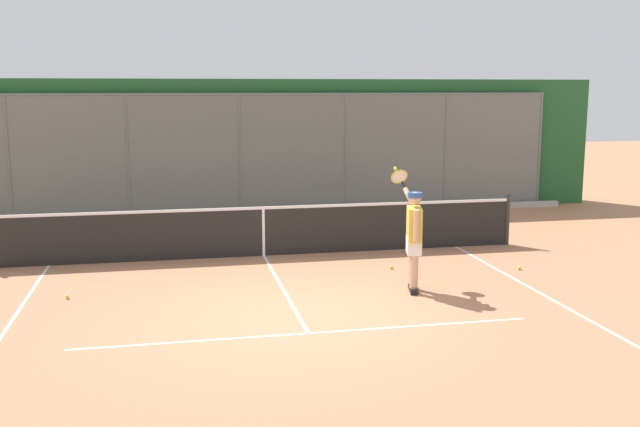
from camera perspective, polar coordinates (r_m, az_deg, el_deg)
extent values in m
plane|color=#B27551|center=(10.38, -1.68, -8.11)|extent=(60.00, 60.00, 0.00)
cube|color=white|center=(9.70, -0.91, -9.39)|extent=(6.16, 0.05, 0.01)
cube|color=white|center=(11.44, 18.63, -6.91)|extent=(0.05, 8.39, 0.01)
cube|color=white|center=(11.87, -3.01, -5.79)|extent=(0.05, 4.61, 0.01)
cylinder|color=slate|center=(20.67, 16.86, 4.81)|extent=(0.07, 0.07, 3.08)
cylinder|color=slate|center=(19.52, 9.81, 4.82)|extent=(0.07, 0.07, 3.08)
cylinder|color=slate|center=(18.70, 2.03, 4.74)|extent=(0.07, 0.07, 3.08)
cylinder|color=slate|center=(18.25, -6.31, 4.56)|extent=(0.07, 0.07, 3.08)
cylinder|color=slate|center=(18.20, -14.86, 4.28)|extent=(0.07, 0.07, 3.08)
cylinder|color=slate|center=(18.55, -23.27, 3.90)|extent=(0.07, 0.07, 3.08)
cylinder|color=slate|center=(18.17, -6.39, 9.27)|extent=(16.28, 0.05, 0.05)
cube|color=slate|center=(18.25, -6.31, 4.56)|extent=(16.28, 0.02, 3.08)
cube|color=#235B2D|center=(18.88, -6.50, 5.25)|extent=(19.28, 0.90, 3.42)
cube|color=#ADADA8|center=(18.26, -6.16, -0.07)|extent=(17.28, 0.18, 0.15)
cylinder|color=#2D2D2D|center=(15.43, 14.51, -0.42)|extent=(0.09, 0.09, 1.07)
cube|color=black|center=(13.99, -4.46, -1.50)|extent=(10.04, 0.02, 0.91)
cube|color=white|center=(13.90, -4.49, 0.44)|extent=(10.04, 0.04, 0.05)
cube|color=white|center=(13.99, -4.46, -1.50)|extent=(0.05, 0.04, 0.91)
cube|color=black|center=(11.60, 7.37, -6.02)|extent=(0.17, 0.28, 0.09)
cylinder|color=tan|center=(11.50, 7.41, -4.04)|extent=(0.13, 0.13, 0.73)
cube|color=black|center=(11.84, 7.25, -5.69)|extent=(0.17, 0.28, 0.09)
cylinder|color=tan|center=(11.74, 7.29, -3.75)|extent=(0.13, 0.13, 0.73)
cube|color=white|center=(11.55, 7.38, -2.51)|extent=(0.30, 0.43, 0.26)
cube|color=gold|center=(11.48, 7.42, -0.82)|extent=(0.31, 0.49, 0.53)
cylinder|color=tan|center=(11.20, 7.56, -0.98)|extent=(0.08, 0.08, 0.49)
cylinder|color=tan|center=(11.84, 7.02, 1.32)|extent=(0.11, 0.37, 0.28)
sphere|color=tan|center=(11.42, 7.47, 1.18)|extent=(0.20, 0.20, 0.20)
cylinder|color=#284C93|center=(11.41, 7.47, 1.46)|extent=(0.28, 0.28, 0.08)
cube|color=#284C93|center=(11.52, 7.41, 1.39)|extent=(0.21, 0.22, 0.02)
cylinder|color=black|center=(12.03, 6.59, 2.20)|extent=(0.05, 0.17, 0.13)
torus|color=gold|center=(12.18, 6.25, 2.89)|extent=(0.31, 0.21, 0.26)
cylinder|color=silver|center=(12.18, 6.25, 2.89)|extent=(0.26, 0.16, 0.21)
sphere|color=#C1D138|center=(12.34, 5.94, 3.54)|extent=(0.07, 0.07, 0.07)
sphere|color=#CCDB33|center=(13.08, 5.63, -4.22)|extent=(0.07, 0.07, 0.07)
sphere|color=#CCDB33|center=(13.43, 15.40, -4.16)|extent=(0.07, 0.07, 0.07)
sphere|color=#D6E042|center=(11.87, -19.24, -6.20)|extent=(0.07, 0.07, 0.07)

